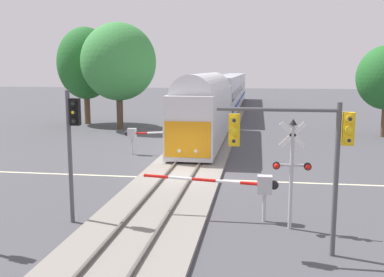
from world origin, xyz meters
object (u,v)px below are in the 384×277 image
at_px(commuter_train, 224,94).
at_px(traffic_signal_near_right, 302,142).
at_px(crossing_gate_near, 251,185).
at_px(pine_left_background, 86,63).
at_px(oak_behind_train, 119,62).
at_px(traffic_signal_median, 72,135).
at_px(crossing_signal_mast, 292,163).
at_px(crossing_gate_far, 142,134).

distance_m(commuter_train, traffic_signal_near_right, 40.65).
bearing_deg(crossing_gate_near, pine_left_background, 122.21).
relative_size(traffic_signal_near_right, oak_behind_train, 0.48).
relative_size(commuter_train, oak_behind_train, 6.01).
bearing_deg(traffic_signal_median, pine_left_background, 110.73).
xyz_separation_m(crossing_signal_mast, traffic_signal_median, (-8.05, -0.50, 0.91)).
distance_m(commuter_train, crossing_signal_mast, 38.41).
bearing_deg(crossing_gate_far, traffic_signal_near_right, -59.13).
bearing_deg(oak_behind_train, commuter_train, 53.99).
height_order(crossing_gate_near, oak_behind_train, oak_behind_train).
bearing_deg(traffic_signal_median, crossing_gate_far, 94.10).
height_order(crossing_gate_far, pine_left_background, pine_left_background).
bearing_deg(pine_left_background, traffic_signal_near_right, -58.19).
relative_size(commuter_train, crossing_gate_far, 10.09).
distance_m(commuter_train, oak_behind_train, 16.04).
xyz_separation_m(crossing_gate_far, pine_left_background, (-10.11, 15.75, 4.92)).
relative_size(crossing_signal_mast, pine_left_background, 0.40).
xyz_separation_m(commuter_train, traffic_signal_median, (-2.73, -38.55, 0.66)).
distance_m(crossing_gate_near, traffic_signal_median, 7.00).
height_order(crossing_signal_mast, pine_left_background, pine_left_background).
distance_m(crossing_gate_far, traffic_signal_near_right, 17.91).
bearing_deg(pine_left_background, crossing_gate_far, -57.30).
bearing_deg(oak_behind_train, traffic_signal_near_right, -62.17).
bearing_deg(pine_left_background, oak_behind_train, -35.98).
relative_size(oak_behind_train, pine_left_background, 1.01).
bearing_deg(crossing_gate_far, traffic_signal_median, -85.90).
bearing_deg(commuter_train, traffic_signal_near_right, -82.34).
xyz_separation_m(crossing_gate_near, traffic_signal_median, (-6.60, -1.21, 1.98)).
xyz_separation_m(traffic_signal_near_right, pine_left_background, (-19.23, 31.02, 2.73)).
bearing_deg(pine_left_background, crossing_gate_near, -57.79).
xyz_separation_m(traffic_signal_median, pine_left_background, (-11.08, 29.29, 2.96)).
bearing_deg(commuter_train, traffic_signal_median, -94.06).
bearing_deg(crossing_gate_far, commuter_train, 81.58).
bearing_deg(commuter_train, crossing_signal_mast, -82.04).
relative_size(crossing_gate_near, crossing_signal_mast, 1.30).
bearing_deg(pine_left_background, traffic_signal_median, -69.27).
bearing_deg(traffic_signal_median, oak_behind_train, 103.96).
height_order(commuter_train, crossing_signal_mast, commuter_train).
bearing_deg(commuter_train, crossing_gate_far, -98.42).
distance_m(crossing_signal_mast, oak_behind_train, 29.53).
bearing_deg(crossing_gate_far, crossing_signal_mast, -55.29).
xyz_separation_m(commuter_train, traffic_signal_near_right, (5.42, -40.27, 0.88)).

